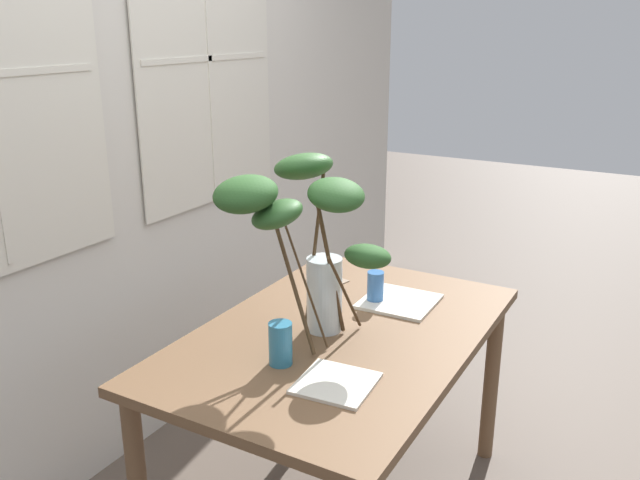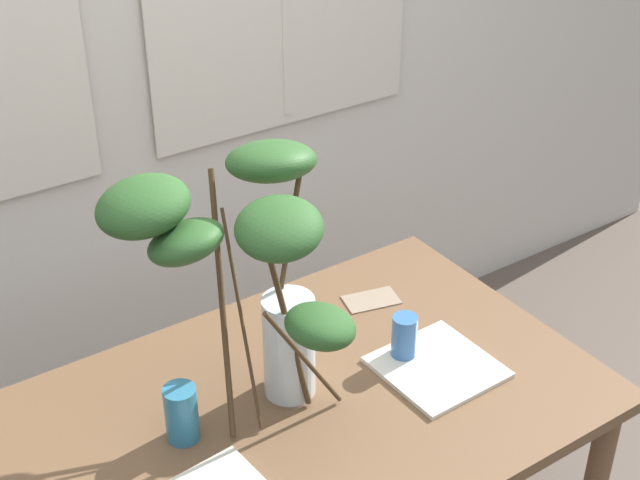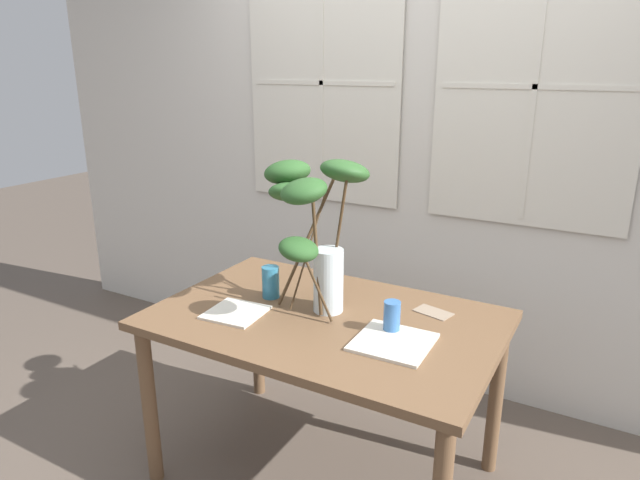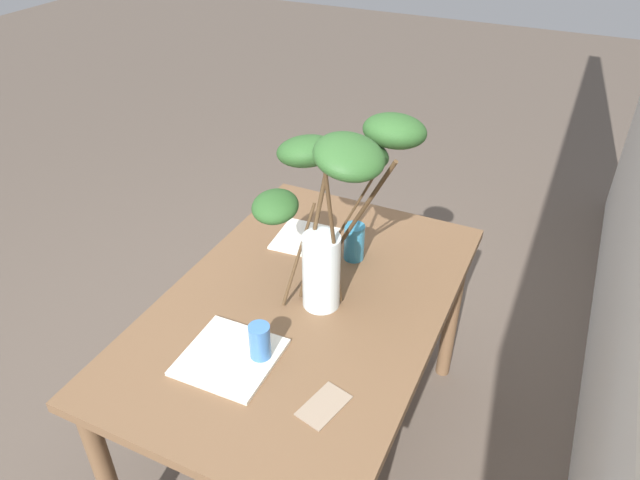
# 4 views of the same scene
# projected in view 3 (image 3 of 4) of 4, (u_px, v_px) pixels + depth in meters

# --- Properties ---
(ground) EXTENTS (14.00, 14.00, 0.00)m
(ground) POSITION_uv_depth(u_px,v_px,m) (325.00, 472.00, 2.49)
(ground) COLOR brown
(back_wall_with_windows) EXTENTS (5.18, 0.14, 2.67)m
(back_wall_with_windows) POSITION_uv_depth(u_px,v_px,m) (420.00, 142.00, 2.95)
(back_wall_with_windows) COLOR beige
(back_wall_with_windows) RESTS_ON ground
(dining_table) EXTENTS (1.37, 0.90, 0.76)m
(dining_table) POSITION_uv_depth(u_px,v_px,m) (325.00, 337.00, 2.29)
(dining_table) COLOR brown
(dining_table) RESTS_ON ground
(vase_with_branches) EXTENTS (0.55, 0.52, 0.64)m
(vase_with_branches) POSITION_uv_depth(u_px,v_px,m) (312.00, 213.00, 2.25)
(vase_with_branches) COLOR silver
(vase_with_branches) RESTS_ON dining_table
(drinking_glass_blue_left) EXTENTS (0.08, 0.08, 0.14)m
(drinking_glass_blue_left) POSITION_uv_depth(u_px,v_px,m) (271.00, 282.00, 2.42)
(drinking_glass_blue_left) COLOR teal
(drinking_glass_blue_left) RESTS_ON dining_table
(drinking_glass_blue_right) EXTENTS (0.06, 0.06, 0.12)m
(drinking_glass_blue_right) POSITION_uv_depth(u_px,v_px,m) (391.00, 317.00, 2.10)
(drinking_glass_blue_right) COLOR #386BAD
(drinking_glass_blue_right) RESTS_ON dining_table
(plate_square_left) EXTENTS (0.24, 0.24, 0.01)m
(plate_square_left) POSITION_uv_depth(u_px,v_px,m) (236.00, 312.00, 2.28)
(plate_square_left) COLOR silver
(plate_square_left) RESTS_ON dining_table
(plate_square_right) EXTENTS (0.28, 0.28, 0.01)m
(plate_square_right) POSITION_uv_depth(u_px,v_px,m) (393.00, 342.00, 2.04)
(plate_square_right) COLOR silver
(plate_square_right) RESTS_ON dining_table
(napkin_folded) EXTENTS (0.17, 0.12, 0.00)m
(napkin_folded) POSITION_uv_depth(u_px,v_px,m) (433.00, 312.00, 2.29)
(napkin_folded) COLOR gray
(napkin_folded) RESTS_ON dining_table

